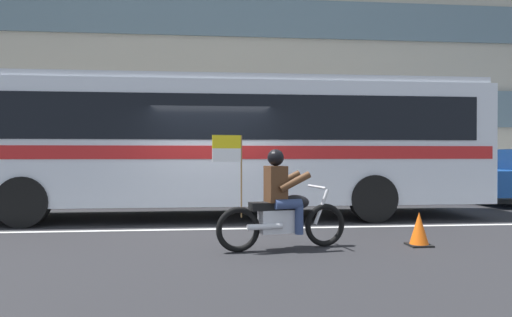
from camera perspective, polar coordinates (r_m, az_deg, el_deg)
ground_plane at (r=9.86m, az=-5.58°, el=-8.17°), size 60.00×60.00×0.00m
sidewalk_curb at (r=14.91m, az=-5.61°, el=-4.94°), size 28.00×3.80×0.15m
lane_center_stripe at (r=9.26m, az=-5.57°, el=-8.70°), size 26.60×0.14×0.01m
office_building_facade at (r=17.42m, az=-5.64°, el=10.89°), size 28.00×0.89×9.25m
transit_bus at (r=10.95m, az=-5.14°, el=2.59°), size 12.55×2.63×3.22m
motorcycle_with_rider at (r=7.23m, az=3.17°, el=-5.99°), size 2.16×0.77×1.78m
fire_hydrant at (r=14.09m, az=0.15°, el=-3.44°), size 0.22×0.30×0.75m
traffic_cone at (r=8.00m, az=19.55°, el=-8.34°), size 0.36×0.36×0.55m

